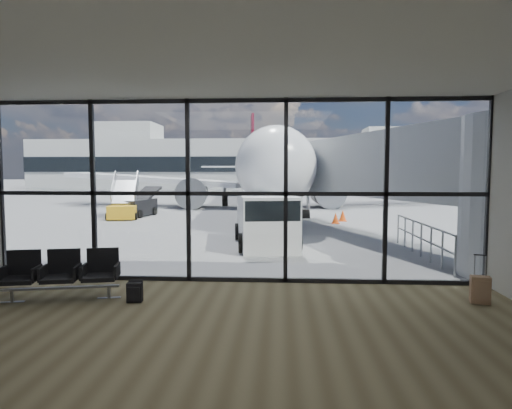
# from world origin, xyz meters

# --- Properties ---
(ground) EXTENTS (220.00, 220.00, 0.00)m
(ground) POSITION_xyz_m (0.00, 40.00, 0.00)
(ground) COLOR slate
(ground) RESTS_ON ground
(lounge_shell) EXTENTS (12.02, 8.01, 4.51)m
(lounge_shell) POSITION_xyz_m (0.00, -4.80, 2.65)
(lounge_shell) COLOR brown
(lounge_shell) RESTS_ON ground
(glass_curtain_wall) EXTENTS (12.10, 0.12, 4.50)m
(glass_curtain_wall) POSITION_xyz_m (0.00, 0.00, 2.25)
(glass_curtain_wall) COLOR white
(glass_curtain_wall) RESTS_ON ground
(jet_bridge) EXTENTS (8.00, 16.50, 4.33)m
(jet_bridge) POSITION_xyz_m (4.90, 7.07, 2.76)
(jet_bridge) COLOR #A2A5A7
(jet_bridge) RESTS_ON ground
(apron_railing) EXTENTS (0.06, 5.46, 1.11)m
(apron_railing) POSITION_xyz_m (5.60, 3.50, 0.72)
(apron_railing) COLOR gray
(apron_railing) RESTS_ON ground
(far_terminal) EXTENTS (80.00, 12.20, 11.00)m
(far_terminal) POSITION_xyz_m (-0.59, 61.97, 4.21)
(far_terminal) COLOR beige
(far_terminal) RESTS_ON ground
(tree_0) EXTENTS (4.95, 4.95, 7.12)m
(tree_0) POSITION_xyz_m (-45.00, 72.00, 4.63)
(tree_0) COLOR #382619
(tree_0) RESTS_ON ground
(tree_1) EXTENTS (5.61, 5.61, 8.07)m
(tree_1) POSITION_xyz_m (-39.00, 72.00, 5.25)
(tree_1) COLOR #382619
(tree_1) RESTS_ON ground
(tree_2) EXTENTS (6.27, 6.27, 9.03)m
(tree_2) POSITION_xyz_m (-33.00, 72.00, 5.88)
(tree_2) COLOR #382619
(tree_2) RESTS_ON ground
(tree_3) EXTENTS (4.95, 4.95, 7.12)m
(tree_3) POSITION_xyz_m (-27.00, 72.00, 4.63)
(tree_3) COLOR #382619
(tree_3) RESTS_ON ground
(tree_4) EXTENTS (5.61, 5.61, 8.07)m
(tree_4) POSITION_xyz_m (-21.00, 72.00, 5.25)
(tree_4) COLOR #382619
(tree_4) RESTS_ON ground
(tree_5) EXTENTS (6.27, 6.27, 9.03)m
(tree_5) POSITION_xyz_m (-15.00, 72.00, 5.88)
(tree_5) COLOR #382619
(tree_5) RESTS_ON ground
(seating_row) EXTENTS (2.38, 1.13, 1.06)m
(seating_row) POSITION_xyz_m (-3.60, -1.64, 0.59)
(seating_row) COLOR gray
(seating_row) RESTS_ON ground
(backpack) EXTENTS (0.32, 0.30, 0.46)m
(backpack) POSITION_xyz_m (-1.96, -1.81, 0.22)
(backpack) COLOR black
(backpack) RESTS_ON ground
(suitcase) EXTENTS (0.42, 0.34, 1.02)m
(suitcase) POSITION_xyz_m (5.20, -1.51, 0.31)
(suitcase) COLOR #8E6C4F
(suitcase) RESTS_ON ground
(airliner) EXTENTS (32.11, 37.30, 9.62)m
(airliner) POSITION_xyz_m (-0.77, 25.25, 2.93)
(airliner) COLOR white
(airliner) RESTS_ON ground
(service_van) EXTENTS (2.63, 4.61, 1.90)m
(service_van) POSITION_xyz_m (0.53, 5.30, 0.98)
(service_van) COLOR white
(service_van) RESTS_ON ground
(belt_loader) EXTENTS (1.96, 4.06, 1.80)m
(belt_loader) POSITION_xyz_m (-7.86, 15.73, 0.60)
(belt_loader) COLOR black
(belt_loader) RESTS_ON ground
(mobile_stairs) EXTENTS (2.20, 3.43, 2.24)m
(mobile_stairs) POSITION_xyz_m (-8.22, 14.37, 0.54)
(mobile_stairs) COLOR gold
(mobile_stairs) RESTS_ON ground
(traffic_cone_b) EXTENTS (0.41, 0.41, 0.59)m
(traffic_cone_b) POSITION_xyz_m (4.00, 12.45, 0.28)
(traffic_cone_b) COLOR #EB460C
(traffic_cone_b) RESTS_ON ground
(traffic_cone_c) EXTENTS (0.44, 0.44, 0.63)m
(traffic_cone_c) POSITION_xyz_m (4.54, 13.59, 0.30)
(traffic_cone_c) COLOR #FF520D
(traffic_cone_c) RESTS_ON ground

